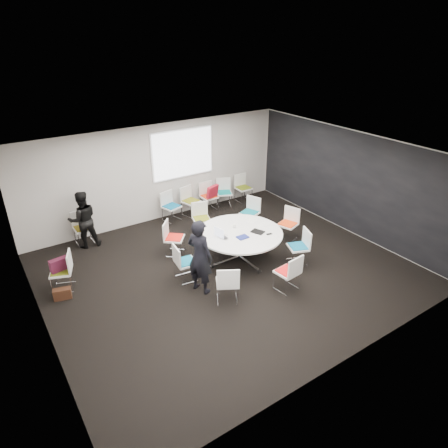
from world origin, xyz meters
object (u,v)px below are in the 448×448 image
chair_ring_c (202,225)px  chair_spare_left (63,278)px  chair_ring_a (287,230)px  cup (234,226)px  chair_back_c (209,202)px  maroon_bag (60,265)px  chair_ring_e (186,269)px  chair_ring_g (287,279)px  conference_table (240,240)px  chair_ring_d (174,244)px  chair_back_a (172,212)px  chair_person_back (84,234)px  laptop (224,236)px  chair_ring_b (250,218)px  brown_bag (62,294)px  chair_back_d (224,198)px  chair_back_e (243,193)px  person_main (200,257)px  person_back (83,220)px  chair_back_b (191,206)px  chair_ring_h (298,253)px  chair_ring_f (227,289)px

chair_ring_c → chair_spare_left: bearing=24.3°
chair_ring_a → cup: (-1.62, 0.18, 0.50)m
chair_back_c → maroon_bag: size_ratio=2.20×
cup → chair_ring_e: bearing=-167.6°
chair_ring_g → conference_table: bearing=86.8°
chair_ring_d → chair_back_a: size_ratio=1.00×
chair_person_back → maroon_bag: chair_person_back is taller
chair_ring_e → chair_person_back: size_ratio=1.00×
chair_ring_a → laptop: size_ratio=3.03×
chair_ring_a → chair_ring_g: same height
chair_ring_d → chair_spare_left: bearing=-49.5°
chair_ring_b → brown_bag: bearing=74.2°
chair_back_a → chair_ring_e: bearing=53.3°
chair_back_d → chair_back_e: (0.75, 0.00, 0.00)m
chair_ring_e → chair_ring_g: size_ratio=1.00×
person_main → conference_table: bearing=-88.7°
chair_back_d → chair_person_back: 4.44m
chair_back_e → cup: size_ratio=9.78×
person_back → chair_ring_c: bearing=164.9°
chair_spare_left → maroon_bag: (-0.01, 0.01, 0.34)m
chair_back_e → chair_spare_left: same height
chair_ring_e → chair_back_c: same height
chair_ring_e → chair_ring_b: bearing=121.9°
chair_back_a → chair_back_b: bearing=167.5°
chair_ring_h → chair_back_c: bearing=22.9°
chair_ring_c → chair_back_c: (1.00, 1.25, 0.00)m
chair_ring_b → person_back: 4.49m
chair_back_e → person_main: 5.13m
chair_ring_e → brown_bag: chair_ring_e is taller
chair_ring_f → chair_back_b: bearing=100.5°
chair_back_e → person_main: size_ratio=0.52×
chair_ring_h → laptop: size_ratio=3.03×
conference_table → laptop: 0.50m
chair_ring_f → chair_spare_left: bearing=169.4°
chair_back_d → person_back: 4.47m
chair_back_c → chair_person_back: 3.87m
person_back → laptop: bearing=138.5°
chair_back_e → chair_back_a: bearing=0.8°
chair_person_back → brown_bag: size_ratio=2.44×
conference_table → chair_spare_left: chair_spare_left is taller
chair_ring_d → chair_ring_h: bearing=88.6°
chair_ring_a → chair_back_c: bearing=-3.8°
chair_ring_c → chair_back_b: 1.30m
chair_spare_left → chair_person_back: same height
chair_ring_g → chair_ring_h: bearing=29.0°
chair_ring_h → chair_back_b: bearing=32.3°
chair_ring_d → person_main: (-0.24, -1.70, 0.57)m
chair_back_b → chair_ring_e: bearing=43.7°
conference_table → person_back: (-2.97, 2.73, 0.24)m
chair_ring_e → chair_back_b: (1.80, 2.96, 0.00)m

